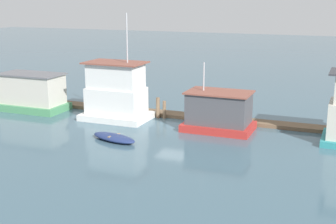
# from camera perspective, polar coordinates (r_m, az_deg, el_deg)

# --- Properties ---
(ground_plane) EXTENTS (200.00, 200.00, 0.00)m
(ground_plane) POSITION_cam_1_polar(r_m,az_deg,el_deg) (38.31, 0.56, -1.70)
(ground_plane) COLOR #426070
(dock_walkway) EXTENTS (42.40, 1.59, 0.30)m
(dock_walkway) POSITION_cam_1_polar(r_m,az_deg,el_deg) (41.00, 2.11, -0.45)
(dock_walkway) COLOR brown
(dock_walkway) RESTS_ON ground_plane
(houseboat_green) EXTENTS (6.28, 3.50, 3.45)m
(houseboat_green) POSITION_cam_1_polar(r_m,az_deg,el_deg) (45.14, -16.21, 2.27)
(houseboat_green) COLOR #4C9360
(houseboat_green) RESTS_ON ground_plane
(houseboat_white) EXTENTS (5.68, 3.83, 9.02)m
(houseboat_white) POSITION_cam_1_polar(r_m,az_deg,el_deg) (40.18, -6.34, 2.27)
(houseboat_white) COLOR white
(houseboat_white) RESTS_ON ground_plane
(houseboat_red) EXTENTS (5.40, 3.61, 5.34)m
(houseboat_red) POSITION_cam_1_polar(r_m,az_deg,el_deg) (36.96, 6.21, 0.00)
(houseboat_red) COLOR red
(houseboat_red) RESTS_ON ground_plane
(dinghy_navy) EXTENTS (4.15, 2.40, 0.48)m
(dinghy_navy) POSITION_cam_1_polar(r_m,az_deg,el_deg) (34.54, -6.60, -3.13)
(dinghy_navy) COLOR navy
(dinghy_navy) RESTS_ON ground_plane
(mooring_post_far_left) EXTENTS (0.28, 0.28, 1.55)m
(mooring_post_far_left) POSITION_cam_1_polar(r_m,az_deg,el_deg) (40.45, -0.45, 0.27)
(mooring_post_far_left) COLOR brown
(mooring_post_far_left) RESTS_ON ground_plane
(mooring_post_centre) EXTENTS (0.24, 0.24, 1.93)m
(mooring_post_centre) POSITION_cam_1_polar(r_m,az_deg,el_deg) (42.87, -7.55, 1.19)
(mooring_post_centre) COLOR brown
(mooring_post_centre) RESTS_ON ground_plane
(mooring_post_far_right) EXTENTS (0.32, 0.32, 1.80)m
(mooring_post_far_right) POSITION_cam_1_polar(r_m,az_deg,el_deg) (40.65, -1.24, 0.52)
(mooring_post_far_right) COLOR brown
(mooring_post_far_right) RESTS_ON ground_plane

